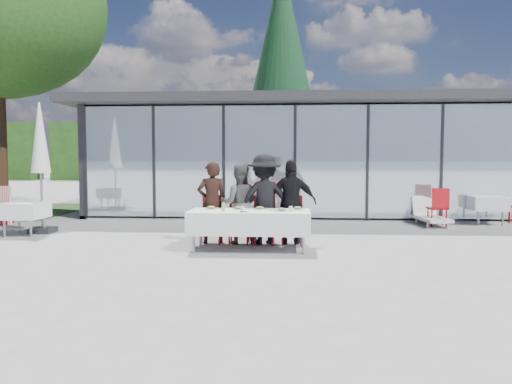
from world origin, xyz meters
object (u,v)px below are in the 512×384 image
(diner_c, at_px, (264,199))
(spare_chair_a, at_px, (511,202))
(folded_eyeglasses, at_px, (244,212))
(market_umbrella, at_px, (40,147))
(plate_c, at_px, (260,208))
(plate_extra, at_px, (282,210))
(spare_table_left, at_px, (24,211))
(conifer_tree, at_px, (282,62))
(plate_a, at_px, (211,208))
(diner_b, at_px, (239,204))
(diner_chair_b, at_px, (240,217))
(diner_chair_d, at_px, (292,217))
(dining_table, at_px, (249,222))
(spare_table_right, at_px, (486,203))
(spare_chair_b, at_px, (439,205))
(diner_d, at_px, (292,202))
(plate_b, at_px, (239,208))
(plate_d, at_px, (298,209))
(diner_chair_a, at_px, (212,217))
(diner_a, at_px, (212,203))
(diner_chair_c, at_px, (264,217))
(juice_bottle, at_px, (223,207))
(lounger, at_px, (429,215))

(diner_c, bearing_deg, spare_chair_a, -162.74)
(folded_eyeglasses, xyz_separation_m, market_umbrella, (-4.89, 2.14, 1.23))
(plate_c, distance_m, plate_extra, 0.50)
(spare_table_left, height_order, conifer_tree, conifer_tree)
(plate_a, bearing_deg, spare_chair_a, 30.32)
(folded_eyeglasses, bearing_deg, diner_b, 100.29)
(diner_chair_b, relative_size, market_umbrella, 0.33)
(diner_chair_d, bearing_deg, dining_table, -136.56)
(plate_extra, bearing_deg, spare_table_right, 38.45)
(diner_b, xyz_separation_m, diner_chair_b, (0.00, 0.04, -0.27))
(diner_chair_d, relative_size, spare_chair_b, 1.00)
(diner_d, xyz_separation_m, diner_chair_d, (-0.00, 0.04, -0.31))
(diner_b, height_order, plate_b, diner_b)
(diner_chair_d, xyz_separation_m, spare_chair_b, (3.72, 2.81, 0.00))
(diner_b, relative_size, plate_b, 5.95)
(plate_d, xyz_separation_m, spare_chair_b, (3.61, 3.39, -0.24))
(diner_chair_a, bearing_deg, diner_a, -90.00)
(diner_chair_a, bearing_deg, spare_chair_a, 26.62)
(spare_table_left, bearing_deg, diner_chair_b, -8.25)
(folded_eyeglasses, bearing_deg, diner_chair_c, 72.88)
(diner_a, height_order, juice_bottle, diner_a)
(diner_chair_d, distance_m, folded_eyeglasses, 1.38)
(plate_d, height_order, lounger, plate_d)
(diner_b, height_order, diner_chair_b, diner_b)
(plate_c, bearing_deg, plate_b, -177.36)
(plate_b, relative_size, plate_extra, 1.00)
(diner_chair_a, relative_size, market_umbrella, 0.33)
(diner_chair_b, distance_m, market_umbrella, 5.04)
(diner_chair_a, xyz_separation_m, diner_c, (1.06, -0.04, 0.37))
(diner_chair_d, xyz_separation_m, market_umbrella, (-5.76, 1.09, 1.45))
(plate_c, bearing_deg, spare_table_left, 166.19)
(diner_chair_c, bearing_deg, plate_a, -149.49)
(juice_bottle, bearing_deg, diner_a, 111.56)
(plate_a, bearing_deg, dining_table, -12.25)
(plate_a, xyz_separation_m, spare_chair_b, (5.27, 3.39, -0.24))
(spare_chair_b, relative_size, market_umbrella, 0.33)
(diner_chair_d, bearing_deg, plate_a, -159.21)
(diner_chair_b, bearing_deg, folded_eyeglasses, -80.09)
(plate_d, distance_m, spare_chair_a, 7.24)
(dining_table, relative_size, plate_a, 8.33)
(diner_d, distance_m, spare_table_right, 6.09)
(diner_c, height_order, lounger, diner_c)
(folded_eyeglasses, bearing_deg, diner_chair_d, 50.25)
(plate_c, bearing_deg, diner_chair_d, 45.22)
(plate_d, relative_size, spare_chair_b, 0.28)
(diner_b, xyz_separation_m, spare_chair_b, (4.78, 2.85, -0.27))
(plate_a, distance_m, plate_c, 0.94)
(plate_b, distance_m, conifer_tree, 14.17)
(plate_b, bearing_deg, diner_chair_c, 53.82)
(diner_c, height_order, diner_chair_d, diner_c)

